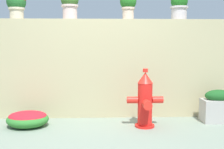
{
  "coord_description": "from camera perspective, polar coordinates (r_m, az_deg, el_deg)",
  "views": [
    {
      "loc": [
        0.01,
        -3.47,
        1.18
      ],
      "look_at": [
        0.19,
        1.06,
        0.7
      ],
      "focal_mm": 46.5,
      "sensor_mm": 36.0,
      "label": 1
    }
  ],
  "objects": [
    {
      "name": "ground_plane",
      "position": [
        3.67,
        -2.38,
        -12.69
      ],
      "size": [
        24.0,
        24.0,
        0.0
      ],
      "primitive_type": "plane",
      "color": "gray"
    },
    {
      "name": "stone_wall",
      "position": [
        4.75,
        -2.4,
        1.27
      ],
      "size": [
        5.08,
        0.39,
        1.56
      ],
      "primitive_type": "cube",
      "color": "tan",
      "rests_on": "ground"
    },
    {
      "name": "potted_plant_1",
      "position": [
        4.96,
        -18.3,
        13.23
      ],
      "size": [
        0.32,
        0.32,
        0.43
      ],
      "color": "beige",
      "rests_on": "stone_wall"
    },
    {
      "name": "potted_plant_2",
      "position": [
        4.79,
        -8.31,
        13.94
      ],
      "size": [
        0.3,
        0.3,
        0.46
      ],
      "color": "beige",
      "rests_on": "stone_wall"
    },
    {
      "name": "potted_plant_3",
      "position": [
        4.76,
        3.2,
        13.89
      ],
      "size": [
        0.28,
        0.28,
        0.42
      ],
      "color": "beige",
      "rests_on": "stone_wall"
    },
    {
      "name": "potted_plant_4",
      "position": [
        4.94,
        13.07,
        13.34
      ],
      "size": [
        0.29,
        0.29,
        0.44
      ],
      "color": "#C0B3B4",
      "rests_on": "stone_wall"
    },
    {
      "name": "fire_hydrant",
      "position": [
        4.13,
        6.53,
        -5.19
      ],
      "size": [
        0.51,
        0.41,
        0.83
      ],
      "color": "red",
      "rests_on": "ground"
    },
    {
      "name": "flower_bush_left",
      "position": [
        4.35,
        -16.25,
        -8.3
      ],
      "size": [
        0.59,
        0.53,
        0.23
      ],
      "color": "#307A2D",
      "rests_on": "ground"
    },
    {
      "name": "planter_box",
      "position": [
        4.68,
        20.17,
        -5.93
      ],
      "size": [
        0.49,
        0.3,
        0.49
      ],
      "color": "#AAA69F",
      "rests_on": "ground"
    }
  ]
}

